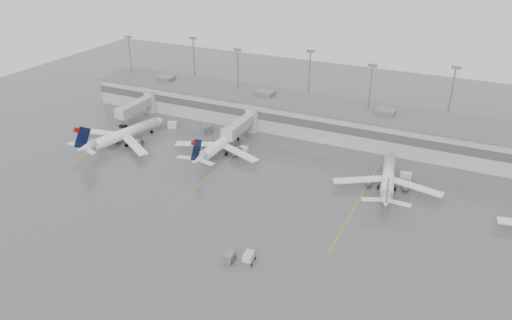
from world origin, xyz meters
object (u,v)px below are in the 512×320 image
at_px(jet_mid_right, 388,178).
at_px(jet_far_left, 122,135).
at_px(jet_mid_left, 220,144).
at_px(baggage_tug, 249,259).

bearing_deg(jet_mid_right, jet_far_left, 175.40).
distance_m(jet_mid_left, baggage_tug, 45.81).
relative_size(jet_far_left, baggage_tug, 9.23).
distance_m(jet_mid_left, jet_mid_right, 43.00).
bearing_deg(jet_far_left, baggage_tug, -17.03).
distance_m(jet_mid_right, baggage_tug, 40.90).
height_order(jet_mid_left, jet_mid_right, jet_mid_left).
xyz_separation_m(jet_mid_left, jet_mid_right, (43.00, -0.00, -0.01)).
height_order(jet_far_left, jet_mid_right, jet_far_left).
relative_size(jet_far_left, jet_mid_right, 1.05).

